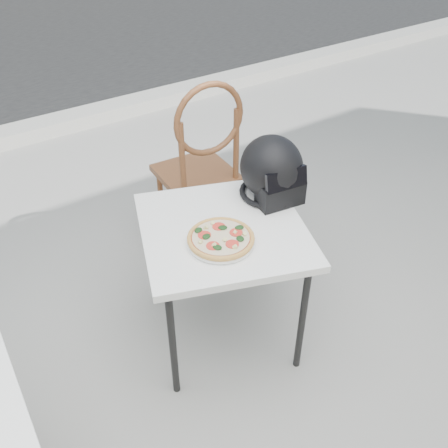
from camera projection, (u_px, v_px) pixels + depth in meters
ground at (206, 393)px, 2.28m from camera, size 80.00×80.00×0.00m
curb at (16, 135)px, 4.23m from camera, size 30.00×0.25×0.12m
cafe_table_main at (223, 238)px, 2.22m from camera, size 0.91×0.91×0.67m
plate at (221, 242)px, 2.08m from camera, size 0.33×0.33×0.02m
pizza at (221, 238)px, 2.07m from camera, size 0.37×0.37×0.04m
helmet at (272, 171)px, 2.30m from camera, size 0.33×0.34×0.30m
cafe_chair_main at (202, 159)px, 2.80m from camera, size 0.44×0.44×1.09m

